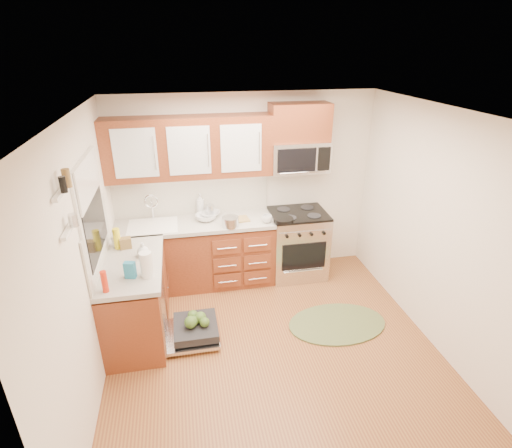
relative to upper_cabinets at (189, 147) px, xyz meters
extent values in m
plane|color=brown|center=(0.73, -1.57, -1.88)|extent=(3.50, 3.50, 0.00)
plane|color=white|center=(0.73, -1.57, 0.62)|extent=(3.50, 3.50, 0.00)
cube|color=silver|center=(0.73, 0.18, -0.62)|extent=(3.50, 0.04, 2.50)
cube|color=silver|center=(0.73, -3.33, -0.62)|extent=(3.50, 0.04, 2.50)
cube|color=silver|center=(-1.02, -1.57, -0.62)|extent=(0.04, 3.50, 2.50)
cube|color=silver|center=(2.48, -1.57, -0.62)|extent=(0.04, 3.50, 2.50)
cube|color=#5B2914|center=(0.00, -0.12, -1.45)|extent=(2.05, 0.60, 0.85)
cube|color=#5B2914|center=(-0.72, -1.05, -1.45)|extent=(0.60, 1.25, 0.85)
cube|color=#B9B4A9|center=(0.00, -0.14, -0.97)|extent=(2.07, 0.64, 0.05)
cube|color=#B9B4A9|center=(-0.71, -1.05, -0.97)|extent=(0.64, 1.27, 0.05)
cube|color=beige|center=(0.00, 0.16, -0.67)|extent=(2.05, 0.02, 0.57)
cube|color=beige|center=(-1.01, -1.05, -0.67)|extent=(0.02, 1.25, 0.57)
cube|color=#5B2914|center=(1.41, 0.00, 0.26)|extent=(0.76, 0.35, 0.47)
cube|color=white|center=(-0.98, -1.07, 0.00)|extent=(0.02, 0.96, 0.40)
cube|color=white|center=(-0.99, -1.92, 0.17)|extent=(0.04, 0.40, 0.03)
cube|color=white|center=(-0.99, -1.92, -0.12)|extent=(0.04, 0.40, 0.03)
cylinder|color=black|center=(1.12, -0.40, -0.90)|extent=(0.34, 0.34, 0.05)
cylinder|color=silver|center=(0.44, -0.35, -0.89)|extent=(0.23, 0.23, 0.13)
cube|color=#9D8147|center=(0.55, -0.19, -0.94)|extent=(0.33, 0.24, 0.02)
cylinder|color=silver|center=(0.22, 0.00, -0.86)|extent=(0.15, 0.15, 0.17)
cylinder|color=white|center=(-0.52, -1.37, -0.82)|extent=(0.16, 0.16, 0.27)
cylinder|color=yellow|center=(-0.88, -0.70, -0.83)|extent=(0.08, 0.08, 0.24)
cylinder|color=red|center=(-0.90, -1.57, -0.84)|extent=(0.06, 0.06, 0.22)
cube|color=brown|center=(-0.80, -0.71, -0.89)|extent=(0.14, 0.11, 0.13)
cube|color=teal|center=(-0.69, -1.36, -0.86)|extent=(0.12, 0.09, 0.17)
imported|color=#999999|center=(0.23, 0.03, -0.92)|extent=(0.32, 0.32, 0.06)
imported|color=#999999|center=(0.16, -0.10, -0.91)|extent=(0.33, 0.33, 0.09)
imported|color=#999999|center=(0.93, -0.32, -0.90)|extent=(0.14, 0.14, 0.10)
imported|color=#999999|center=(0.10, 0.10, -0.80)|extent=(0.14, 0.14, 0.30)
imported|color=#999999|center=(-0.90, -0.65, -0.86)|extent=(0.11, 0.11, 0.19)
imported|color=#999999|center=(-0.59, -0.95, -0.87)|extent=(0.16, 0.16, 0.17)
camera|label=1|loc=(-0.12, -4.92, 1.18)|focal=28.00mm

